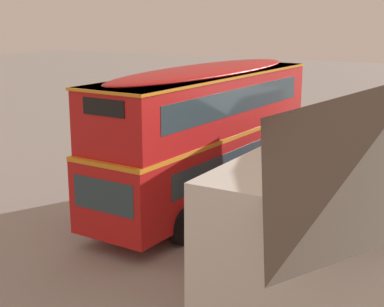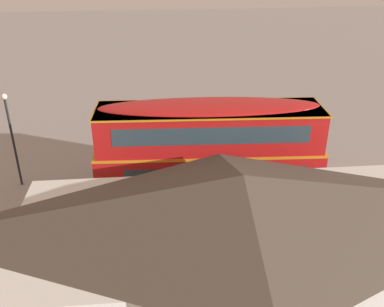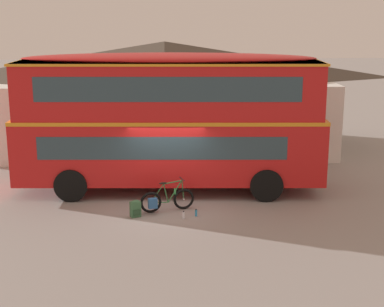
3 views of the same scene
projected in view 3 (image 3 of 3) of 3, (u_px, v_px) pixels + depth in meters
name	position (u px, v px, depth m)	size (l,w,h in m)	color
ground_plane	(167.00, 204.00, 18.90)	(120.00, 120.00, 0.00)	gray
double_decker_bus	(170.00, 116.00, 19.71)	(10.56, 3.09, 4.79)	black
touring_bicycle	(166.00, 200.00, 18.12)	(1.72, 0.74, 1.02)	black
backpack_on_ground	(135.00, 208.00, 17.67)	(0.36, 0.33, 0.53)	#386642
water_bottle_clear_plastic	(184.00, 215.00, 17.51)	(0.07, 0.07, 0.25)	silver
water_bottle_blue_sports	(196.00, 213.00, 17.75)	(0.07, 0.07, 0.23)	#338CBF
pub_building	(165.00, 95.00, 26.16)	(15.01, 6.93, 4.84)	silver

